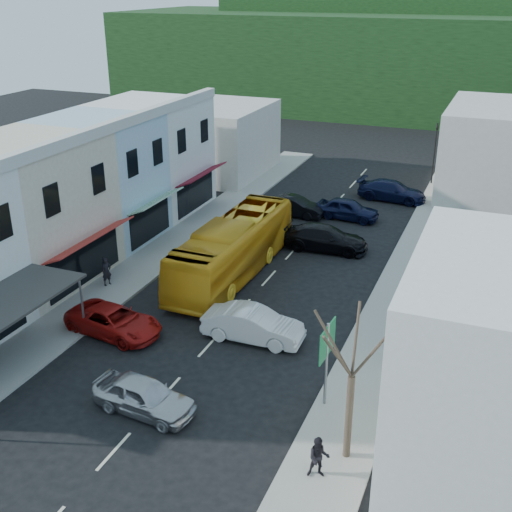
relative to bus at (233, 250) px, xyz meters
The scene contains 20 objects.
ground 8.13m from the bus, 74.65° to the right, with size 120.00×120.00×0.00m, color black.
sidewalk_left 6.04m from the bus, 156.87° to the left, with size 3.00×52.00×0.15m, color gray.
sidewalk_right 9.99m from the bus, 13.46° to the left, with size 3.00×52.00×0.15m, color gray.
shopfront_row 11.00m from the bus, 165.43° to the right, with size 8.25×30.00×8.00m.
distant_block_left 21.73m from the bus, 117.12° to the left, with size 8.00×10.00×6.00m, color #B7B2A8.
distant_block_right 25.94m from the bus, 59.54° to the left, with size 8.00×12.00×7.00m, color #B7B2A8.
hillside 57.63m from the bus, 89.34° to the left, with size 80.00×26.00×14.00m.
bus is the anchor object (origin of this frame).
car_silver 13.37m from the bus, 81.68° to the right, with size 1.80×4.40×1.40m, color #B8B7BC.
car_white 7.54m from the bus, 59.00° to the right, with size 1.80×4.40×1.40m, color silver.
car_red 8.84m from the bus, 107.37° to the right, with size 1.90×4.60×1.40m, color #9C110E.
car_black_near 6.92m from the bus, 55.39° to the left, with size 1.84×4.50×1.40m, color black.
car_navy_mid 12.41m from the bus, 72.08° to the left, with size 1.80×4.40×1.40m, color black.
car_black_far 11.07m from the bus, 89.81° to the left, with size 1.80×4.40×1.40m, color black.
car_navy_far 18.29m from the bus, 71.05° to the left, with size 1.84×4.50×1.40m, color black.
pedestrian_left 7.22m from the bus, 144.64° to the right, with size 0.60×0.40×1.70m, color black.
pedestrian_right 17.14m from the bus, 56.46° to the right, with size 0.70×0.44×1.70m, color black.
direction_sign 13.30m from the bus, 50.17° to the right, with size 0.29×1.73×3.82m, color #135C32, non-canonical shape.
street_tree 16.51m from the bus, 51.90° to the right, with size 2.58×2.58×7.01m, color #342920, non-canonical shape.
traffic_signal 24.16m from the bus, 69.99° to the left, with size 0.61×1.09×5.22m, color black, non-canonical shape.
Camera 1 is at (11.82, -23.44, 15.89)m, focal length 45.00 mm.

